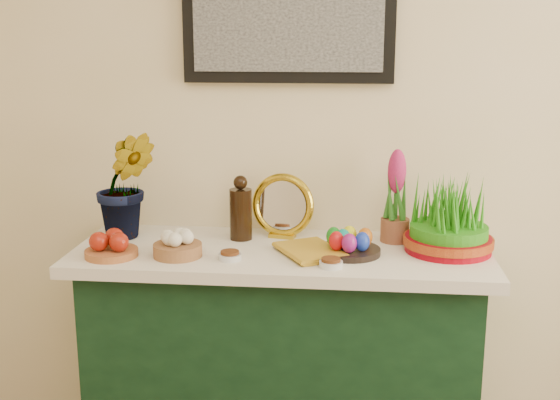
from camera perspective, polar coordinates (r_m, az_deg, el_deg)
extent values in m
cube|color=beige|center=(2.53, 9.29, 7.53)|extent=(4.00, 0.04, 2.70)
cube|color=black|center=(2.50, 0.67, 15.66)|extent=(0.74, 0.03, 0.54)
cube|color=#A5A5A5|center=(2.49, 0.63, 15.68)|extent=(0.66, 0.01, 0.46)
cube|color=#13361D|center=(2.56, 0.12, -13.92)|extent=(1.30, 0.45, 0.85)
cube|color=silver|center=(2.39, 0.12, -4.39)|extent=(1.40, 0.55, 0.04)
imported|color=#2C7120|center=(2.52, -12.48, 2.59)|extent=(0.30, 0.28, 0.51)
cylinder|color=#A45B31|center=(2.36, -13.53, -4.21)|extent=(0.20, 0.20, 0.02)
cylinder|color=#94613B|center=(2.32, -8.32, -4.05)|extent=(0.18, 0.18, 0.04)
cylinder|color=black|center=(2.47, -3.20, -1.17)|extent=(0.08, 0.08, 0.18)
sphere|color=black|center=(2.45, -3.24, 1.44)|extent=(0.05, 0.05, 0.05)
cube|color=gold|center=(2.51, 0.19, -2.90)|extent=(0.10, 0.06, 0.01)
torus|color=gold|center=(2.49, 0.23, -0.43)|extent=(0.23, 0.10, 0.23)
cylinder|color=silver|center=(2.49, 0.21, -0.46)|extent=(0.18, 0.06, 0.17)
imported|color=gold|center=(2.28, 0.47, -4.35)|extent=(0.25, 0.28, 0.03)
cylinder|color=silver|center=(2.27, -4.09, -4.62)|extent=(0.07, 0.07, 0.02)
cylinder|color=#592D14|center=(2.26, -4.10, -4.27)|extent=(0.06, 0.06, 0.01)
cylinder|color=silver|center=(2.20, 4.16, -5.22)|extent=(0.07, 0.07, 0.02)
cylinder|color=#592D14|center=(2.19, 4.17, -4.86)|extent=(0.06, 0.06, 0.01)
cylinder|color=black|center=(2.33, 5.63, -4.15)|extent=(0.21, 0.21, 0.02)
ellipsoid|color=red|center=(2.29, 4.61, -3.33)|extent=(0.05, 0.05, 0.06)
ellipsoid|color=#1935B4|center=(2.29, 6.69, -3.38)|extent=(0.05, 0.05, 0.06)
ellipsoid|color=yellow|center=(2.36, 5.66, -2.86)|extent=(0.05, 0.05, 0.06)
ellipsoid|color=#17831E|center=(2.34, 4.38, -2.97)|extent=(0.05, 0.05, 0.06)
ellipsoid|color=#C46017|center=(2.34, 6.93, -3.03)|extent=(0.05, 0.05, 0.06)
ellipsoid|color=#921A79|center=(2.27, 5.64, -3.51)|extent=(0.05, 0.05, 0.06)
ellipsoid|color=#0C9989|center=(2.32, 5.14, -3.13)|extent=(0.05, 0.05, 0.06)
cylinder|color=brown|center=(2.49, 9.31, -2.42)|extent=(0.10, 0.10, 0.08)
ellipsoid|color=#CB2867|center=(2.44, 9.49, 2.32)|extent=(0.06, 0.06, 0.15)
cylinder|color=#910210|center=(2.41, 13.49, -3.48)|extent=(0.29, 0.29, 0.05)
cylinder|color=maroon|center=(2.41, 13.50, -3.24)|extent=(0.30, 0.30, 0.03)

